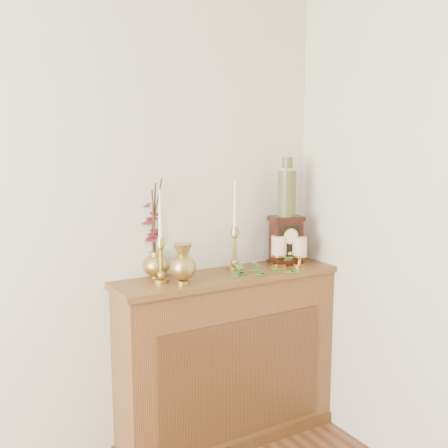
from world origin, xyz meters
TOP-DOWN VIEW (x-y plane):
  - console_shelf at (1.40, 2.10)m, footprint 1.24×0.34m
  - candlestick_left at (1.02, 2.10)m, footprint 0.08×0.08m
  - candlestick_center at (1.47, 2.15)m, footprint 0.08×0.08m
  - bud_vase at (1.09, 2.01)m, footprint 0.12×0.12m
  - ginger_jar at (1.03, 2.25)m, footprint 0.21×0.22m
  - pillar_candle_left at (1.73, 2.10)m, footprint 0.09×0.09m
  - pillar_candle_right at (1.83, 2.05)m, footprint 0.09×0.09m
  - ivy_garland at (1.59, 2.01)m, footprint 0.40×0.19m
  - mantel_clock at (1.79, 2.13)m, footprint 0.20×0.16m
  - ceramic_vase at (1.79, 2.13)m, footprint 0.10×0.10m

SIDE VIEW (x-z plane):
  - console_shelf at x=1.40m, z-range -0.03..0.90m
  - ivy_garland at x=1.59m, z-range 0.91..0.98m
  - pillar_candle_right at x=1.83m, z-range 0.93..1.11m
  - pillar_candle_left at x=1.73m, z-range 0.93..1.12m
  - bud_vase at x=1.09m, z-range 0.93..1.13m
  - mantel_clock at x=1.79m, z-range 0.93..1.20m
  - candlestick_left at x=1.02m, z-range 0.85..1.31m
  - candlestick_center at x=1.47m, z-range 0.85..1.33m
  - ginger_jar at x=1.03m, z-range 0.90..1.41m
  - ceramic_vase at x=1.79m, z-range 1.18..1.51m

